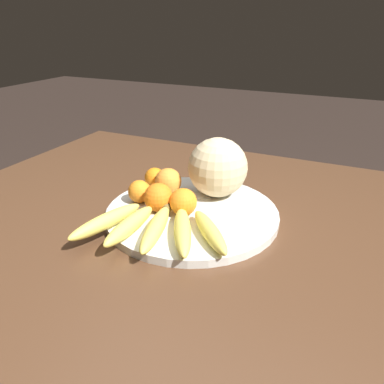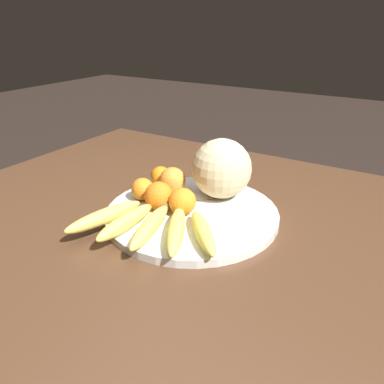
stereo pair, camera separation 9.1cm
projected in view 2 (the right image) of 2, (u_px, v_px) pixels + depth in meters
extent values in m
cube|color=#4C301E|center=(201.00, 236.00, 0.89)|extent=(1.50, 1.15, 0.04)
cube|color=#4C301E|center=(129.00, 217.00, 1.75)|extent=(0.07, 0.07, 0.71)
cylinder|color=silver|center=(192.00, 214.00, 0.93)|extent=(0.43, 0.43, 0.02)
torus|color=#47382D|center=(192.00, 212.00, 0.93)|extent=(0.43, 0.43, 0.01)
sphere|color=beige|center=(222.00, 169.00, 0.97)|extent=(0.16, 0.16, 0.16)
sphere|color=brown|center=(166.00, 207.00, 0.90)|extent=(0.03, 0.03, 0.03)
ellipsoid|color=#E5D156|center=(105.00, 216.00, 0.86)|extent=(0.08, 0.20, 0.04)
ellipsoid|color=#E5D156|center=(126.00, 222.00, 0.84)|extent=(0.04, 0.19, 0.04)
ellipsoid|color=#E5D156|center=(150.00, 226.00, 0.82)|extent=(0.08, 0.20, 0.04)
ellipsoid|color=#E5D156|center=(176.00, 230.00, 0.80)|extent=(0.13, 0.19, 0.04)
ellipsoid|color=#E5D156|center=(203.00, 232.00, 0.80)|extent=(0.15, 0.16, 0.04)
sphere|color=orange|center=(161.00, 176.00, 1.05)|extent=(0.06, 0.06, 0.06)
sphere|color=orange|center=(158.00, 196.00, 0.92)|extent=(0.07, 0.07, 0.07)
sphere|color=orange|center=(182.00, 201.00, 0.90)|extent=(0.07, 0.07, 0.07)
sphere|color=orange|center=(143.00, 189.00, 0.97)|extent=(0.06, 0.06, 0.06)
sphere|color=orange|center=(172.00, 180.00, 1.01)|extent=(0.07, 0.07, 0.07)
cube|color=white|center=(193.00, 198.00, 0.99)|extent=(0.10, 0.10, 0.00)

